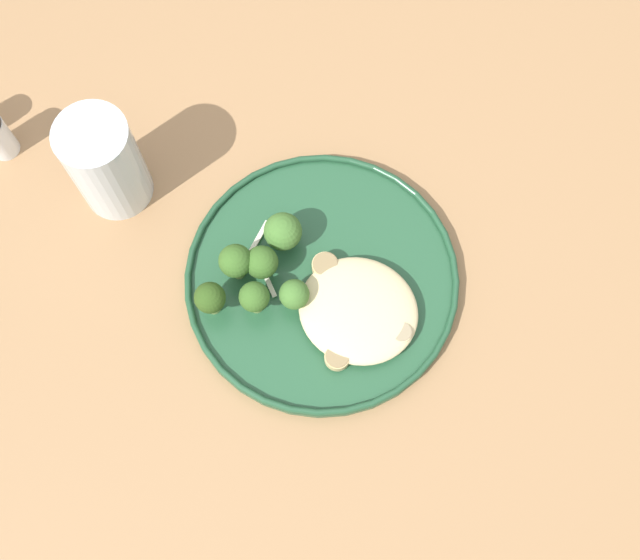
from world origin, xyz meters
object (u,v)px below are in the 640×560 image
(seared_scallop_half_hidden, at_px, (378,290))
(broccoli_floret_left_leaning, at_px, (210,299))
(dinner_plate, at_px, (320,284))
(seared_scallop_tilted_round, at_px, (351,314))
(seared_scallop_on_noodles, at_px, (386,318))
(seared_scallop_tiny_bay, at_px, (401,333))
(broccoli_floret_small_sprig, at_px, (283,232))
(broccoli_floret_near_rim, at_px, (294,295))
(seared_scallop_rear_pale, at_px, (325,266))
(seared_scallop_right_edge, at_px, (338,358))
(broccoli_floret_rear_charred, at_px, (236,262))
(broccoli_floret_tall_stalk, at_px, (254,298))
(broccoli_floret_right_tilted, at_px, (262,263))
(water_glass, at_px, (107,167))

(seared_scallop_half_hidden, bearing_deg, broccoli_floret_left_leaning, -150.30)
(dinner_plate, height_order, seared_scallop_tilted_round, seared_scallop_tilted_round)
(seared_scallop_tilted_round, height_order, seared_scallop_on_noodles, seared_scallop_on_noodles)
(seared_scallop_tilted_round, relative_size, broccoli_floret_left_leaning, 0.51)
(seared_scallop_tiny_bay, xyz_separation_m, broccoli_floret_small_sprig, (-0.15, 0.05, 0.02))
(broccoli_floret_near_rim, bearing_deg, seared_scallop_on_noodles, 12.07)
(dinner_plate, relative_size, seared_scallop_rear_pale, 10.35)
(seared_scallop_right_edge, height_order, broccoli_floret_small_sprig, broccoli_floret_small_sprig)
(seared_scallop_rear_pale, height_order, broccoli_floret_near_rim, broccoli_floret_near_rim)
(seared_scallop_half_hidden, bearing_deg, broccoli_floret_near_rim, -148.60)
(seared_scallop_rear_pale, distance_m, broccoli_floret_left_leaning, 0.13)
(broccoli_floret_rear_charred, height_order, broccoli_floret_tall_stalk, broccoli_floret_rear_charred)
(broccoli_floret_rear_charred, height_order, broccoli_floret_left_leaning, broccoli_floret_rear_charred)
(seared_scallop_on_noodles, xyz_separation_m, broccoli_floret_rear_charred, (-0.16, -0.01, 0.02))
(broccoli_floret_small_sprig, bearing_deg, broccoli_floret_near_rim, -55.52)
(seared_scallop_on_noodles, bearing_deg, dinner_plate, 172.69)
(broccoli_floret_rear_charred, height_order, broccoli_floret_right_tilted, broccoli_floret_rear_charred)
(seared_scallop_half_hidden, xyz_separation_m, broccoli_floret_rear_charred, (-0.14, -0.04, 0.03))
(seared_scallop_tilted_round, relative_size, seared_scallop_on_noodles, 1.08)
(seared_scallop_half_hidden, relative_size, seared_scallop_rear_pale, 0.98)
(broccoli_floret_tall_stalk, bearing_deg, broccoli_floret_right_tilted, 104.42)
(seared_scallop_on_noodles, distance_m, broccoli_floret_tall_stalk, 0.14)
(seared_scallop_right_edge, xyz_separation_m, broccoli_floret_near_rim, (-0.07, 0.04, 0.02))
(seared_scallop_tilted_round, distance_m, broccoli_floret_small_sprig, 0.11)
(broccoli_floret_rear_charred, xyz_separation_m, broccoli_floret_left_leaning, (-0.01, -0.04, -0.00))
(broccoli_floret_rear_charred, relative_size, broccoli_floret_small_sprig, 1.11)
(broccoli_floret_small_sprig, bearing_deg, broccoli_floret_right_tilted, -96.78)
(seared_scallop_rear_pale, relative_size, broccoli_floret_right_tilted, 0.55)
(seared_scallop_right_edge, bearing_deg, broccoli_floret_near_rim, 149.93)
(seared_scallop_on_noodles, relative_size, broccoli_floret_left_leaning, 0.47)
(seared_scallop_rear_pale, bearing_deg, broccoli_floret_tall_stalk, -125.68)
(seared_scallop_tilted_round, height_order, seared_scallop_rear_pale, seared_scallop_rear_pale)
(seared_scallop_right_edge, bearing_deg, broccoli_floret_small_sprig, 137.84)
(seared_scallop_rear_pale, height_order, broccoli_floret_right_tilted, broccoli_floret_right_tilted)
(broccoli_floret_tall_stalk, bearing_deg, seared_scallop_half_hidden, 31.32)
(seared_scallop_tiny_bay, bearing_deg, seared_scallop_on_noodles, 155.02)
(seared_scallop_tiny_bay, bearing_deg, broccoli_floret_right_tilted, 178.18)
(seared_scallop_on_noodles, height_order, water_glass, water_glass)
(seared_scallop_tiny_bay, xyz_separation_m, broccoli_floret_near_rim, (-0.11, -0.01, 0.01))
(seared_scallop_rear_pale, bearing_deg, broccoli_floret_near_rim, -106.57)
(seared_scallop_tiny_bay, xyz_separation_m, broccoli_floret_left_leaning, (-0.19, -0.05, 0.02))
(dinner_plate, relative_size, seared_scallop_tilted_round, 11.26)
(seared_scallop_tilted_round, relative_size, water_glass, 0.21)
(seared_scallop_rear_pale, xyz_separation_m, broccoli_floret_rear_charred, (-0.08, -0.04, 0.02))
(seared_scallop_half_hidden, bearing_deg, broccoli_floret_right_tilted, -166.06)
(seared_scallop_on_noodles, distance_m, broccoli_floret_small_sprig, 0.14)
(seared_scallop_tiny_bay, height_order, broccoli_floret_near_rim, broccoli_floret_near_rim)
(dinner_plate, distance_m, seared_scallop_on_noodles, 0.08)
(seared_scallop_tiny_bay, xyz_separation_m, water_glass, (-0.35, 0.03, 0.03))
(broccoli_floret_near_rim, bearing_deg, seared_scallop_tilted_round, 9.29)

